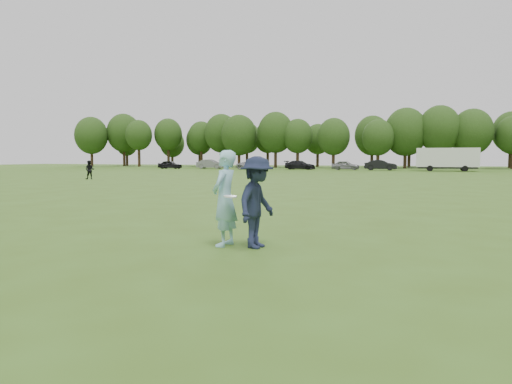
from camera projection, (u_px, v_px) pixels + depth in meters
ground at (209, 248)px, 9.58m from camera, size 200.00×200.00×0.00m
thrower at (225, 198)px, 9.75m from camera, size 0.53×0.77×2.06m
defender at (257, 202)px, 9.54m from camera, size 0.89×1.34×1.93m
player_far_a at (90, 170)px, 39.61m from camera, size 0.96×0.86×1.64m
car_a at (170, 165)px, 76.92m from camera, size 4.14×1.93×1.37m
car_b at (211, 164)px, 76.33m from camera, size 4.82×1.98×1.55m
car_c at (252, 165)px, 72.12m from camera, size 4.71×2.24×1.30m
car_d at (300, 165)px, 71.59m from camera, size 5.00×2.37×1.41m
car_e at (345, 165)px, 68.94m from camera, size 4.21×1.77×1.42m
car_f at (381, 165)px, 67.22m from camera, size 4.71×1.80×1.53m
disc_in_play at (230, 196)px, 9.36m from camera, size 0.29×0.29×0.06m
cargo_trailer at (447, 158)px, 62.82m from camera, size 9.00×2.75×3.20m
treeline at (406, 133)px, 80.75m from camera, size 130.35×18.39×11.74m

